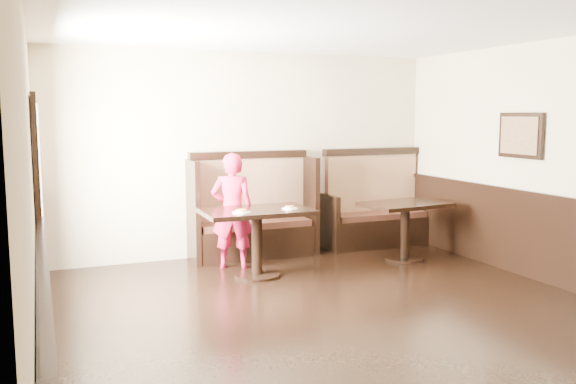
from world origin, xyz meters
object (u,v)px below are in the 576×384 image
booth_neighbor (375,213)px  table_main (257,225)px  booth_main (252,218)px  table_neighbor (405,217)px  child (232,211)px

booth_neighbor → table_main: 2.48m
booth_main → table_neighbor: bearing=-28.3°
booth_main → table_neighbor: size_ratio=1.47×
table_main → child: size_ratio=0.88×
booth_neighbor → child: size_ratio=1.12×
table_main → table_neighbor: table_main is taller
booth_neighbor → child: 2.47m
booth_neighbor → table_main: booth_neighbor is taller
booth_main → table_neighbor: 2.08m
table_neighbor → child: bearing=162.7°
table_main → booth_neighbor: bearing=25.2°
child → table_main: bearing=128.6°
booth_main → child: bearing=-130.3°
table_neighbor → table_main: bearing=175.6°
booth_main → booth_neighbor: same height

